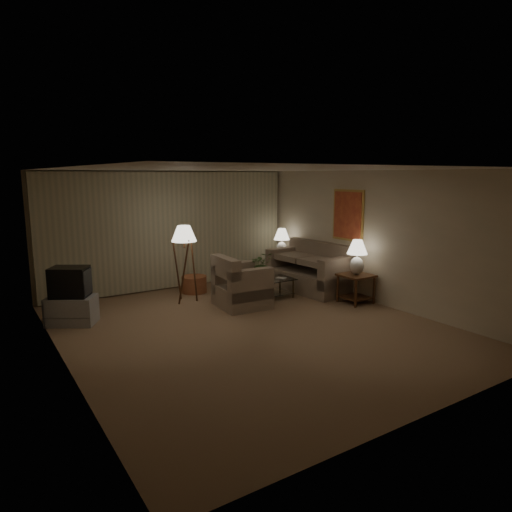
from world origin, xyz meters
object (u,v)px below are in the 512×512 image
at_px(table_lamp_near, 357,254).
at_px(table_lamp_far, 282,240).
at_px(side_table_far, 282,263).
at_px(coffee_table, 267,286).
at_px(sofa, 308,272).
at_px(ottoman, 194,284).
at_px(crt_tv, 70,282).
at_px(armchair, 242,286).
at_px(vase, 262,277).
at_px(side_table_near, 356,283).
at_px(floor_lamp, 185,262).
at_px(tv_cabinet, 72,310).

xyz_separation_m(table_lamp_near, table_lamp_far, (0.00, 2.60, -0.02)).
xyz_separation_m(side_table_far, coffee_table, (-1.35, -1.35, -0.13)).
height_order(sofa, ottoman, sofa).
distance_m(table_lamp_far, crt_tv, 5.28).
distance_m(table_lamp_near, coffee_table, 1.98).
bearing_deg(armchair, vase, -67.69).
height_order(table_lamp_far, vase, table_lamp_far).
xyz_separation_m(side_table_near, crt_tv, (-5.20, 1.75, 0.34)).
distance_m(side_table_near, table_lamp_far, 2.67).
bearing_deg(table_lamp_far, side_table_near, -90.00).
bearing_deg(sofa, side_table_far, 168.48).
relative_size(side_table_far, crt_tv, 0.79).
bearing_deg(vase, floor_lamp, 152.07).
distance_m(sofa, armchair, 1.98).
height_order(side_table_far, vase, side_table_far).
bearing_deg(coffee_table, side_table_far, 45.05).
height_order(table_lamp_far, coffee_table, table_lamp_far).
distance_m(table_lamp_near, table_lamp_far, 2.60).
xyz_separation_m(armchair, vase, (0.61, 0.20, 0.08)).
bearing_deg(side_table_far, side_table_near, -90.00).
height_order(sofa, side_table_far, sofa).
relative_size(table_lamp_near, vase, 4.94).
distance_m(crt_tv, floor_lamp, 2.31).
relative_size(table_lamp_far, tv_cabinet, 0.72).
bearing_deg(table_lamp_near, sofa, 96.34).
bearing_deg(tv_cabinet, table_lamp_far, 41.03).
xyz_separation_m(ottoman, vase, (0.93, -1.33, 0.30)).
distance_m(armchair, table_lamp_far, 2.68).
xyz_separation_m(armchair, coffee_table, (0.76, 0.20, -0.13)).
height_order(crt_tv, vase, crt_tv).
distance_m(side_table_far, ottoman, 2.44).
relative_size(floor_lamp, vase, 11.00).
relative_size(side_table_far, table_lamp_near, 0.84).
distance_m(side_table_far, crt_tv, 5.28).
distance_m(tv_cabinet, floor_lamp, 2.38).
bearing_deg(sofa, ottoman, -123.07).
xyz_separation_m(coffee_table, crt_tv, (-3.85, 0.50, 0.49)).
relative_size(armchair, side_table_near, 1.79).
relative_size(armchair, crt_tv, 1.45).
bearing_deg(ottoman, coffee_table, -50.89).
height_order(table_lamp_far, crt_tv, table_lamp_far).
bearing_deg(side_table_near, table_lamp_near, 180.00).
distance_m(armchair, crt_tv, 3.19).
height_order(table_lamp_near, floor_lamp, floor_lamp).
relative_size(crt_tv, floor_lamp, 0.48).
bearing_deg(sofa, table_lamp_far, 168.48).
xyz_separation_m(side_table_far, floor_lamp, (-2.91, -0.60, 0.43)).
xyz_separation_m(side_table_near, side_table_far, (-0.00, 2.60, -0.02)).
bearing_deg(tv_cabinet, side_table_near, 13.15).
distance_m(side_table_near, vase, 1.95).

